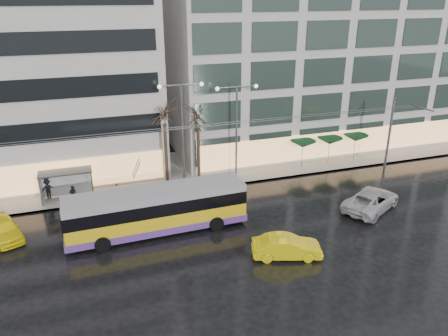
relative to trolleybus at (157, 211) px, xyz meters
name	(u,v)px	position (x,y,z in m)	size (l,w,h in m)	color
ground	(194,249)	(1.84, -3.12, -1.62)	(140.00, 140.00, 0.00)	black
sidewalk	(177,170)	(3.84, 10.88, -1.54)	(80.00, 10.00, 0.15)	gray
kerb	(189,191)	(3.84, 5.93, -1.54)	(80.00, 0.10, 0.15)	slate
building_right	(315,28)	(20.84, 15.88, 11.03)	(32.00, 14.00, 25.00)	#A9A6A1
trolleybus	(157,211)	(0.00, 0.00, 0.00)	(12.97, 5.14, 5.98)	gold
catenary	(179,151)	(2.84, 4.81, 2.63)	(42.24, 5.12, 7.00)	#595B60
bus_shelter	(61,179)	(-6.55, 7.56, 0.34)	(4.20, 1.60, 2.51)	#595B60
street_lamp_near	(182,120)	(3.84, 7.68, 4.37)	(3.96, 0.36, 9.03)	#595B60
street_lamp_far	(237,118)	(8.84, 7.68, 4.10)	(3.96, 0.36, 8.53)	#595B60
tree_a	(164,109)	(2.34, 7.88, 5.47)	(3.20, 3.20, 8.40)	black
tree_b	(198,113)	(5.34, 8.08, 4.78)	(3.20, 3.20, 7.70)	black
parasol_a	(303,144)	(15.84, 7.88, 0.83)	(2.50, 2.50, 2.65)	#595B60
parasol_b	(330,141)	(18.84, 7.88, 0.83)	(2.50, 2.50, 2.65)	#595B60
parasol_c	(356,138)	(21.84, 7.88, 0.83)	(2.50, 2.50, 2.65)	#595B60
taxi_a	(4,229)	(-10.48, 2.52, -0.86)	(1.79, 4.44, 1.51)	yellow
taxi_b	(287,247)	(7.41, -5.98, -0.87)	(1.58, 4.53, 1.49)	yellow
sedan_silver	(371,200)	(16.82, -1.98, -0.80)	(2.71, 5.87, 1.63)	#B4B4B9
pedestrian_a	(72,188)	(-5.74, 6.28, -0.01)	(1.12, 1.13, 2.19)	black
pedestrian_b	(115,177)	(-2.13, 9.02, -0.72)	(0.92, 0.92, 1.51)	black
pedestrian_c	(47,186)	(-7.73, 8.07, -0.35)	(1.25, 0.99, 2.11)	black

